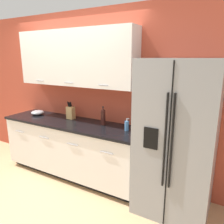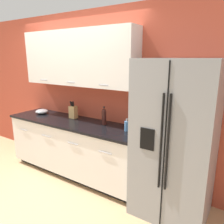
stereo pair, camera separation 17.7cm
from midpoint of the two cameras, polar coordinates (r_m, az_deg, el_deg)
ground_plane at (r=3.47m, az=-20.06°, el=-19.95°), size 14.00×14.00×0.00m
wall_back at (r=3.68m, az=-7.22°, el=7.40°), size 10.00×0.39×2.60m
counter_unit at (r=3.67m, az=-8.47°, el=-9.06°), size 2.36×0.64×0.91m
refrigerator at (r=2.71m, az=17.90°, el=-7.16°), size 0.87×0.74×1.89m
knife_block at (r=3.66m, az=-8.76°, el=0.05°), size 0.12×0.09×0.29m
wine_bottle at (r=3.26m, az=-0.56°, el=-1.15°), size 0.07×0.07×0.28m
soap_dispenser at (r=3.01m, az=5.50°, el=-3.63°), size 0.07×0.06×0.18m
mixing_bowl at (r=4.10m, az=-16.69°, el=0.13°), size 0.22×0.22×0.08m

